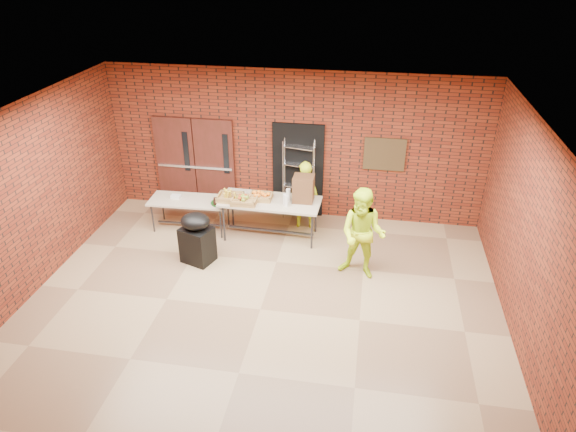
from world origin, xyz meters
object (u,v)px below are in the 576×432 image
object	(u,v)px
covered_grill	(197,238)
volunteer_woman	(305,195)
table_left	(190,202)
coffee_dispenser	(304,189)
volunteer_man	(363,234)
wire_rack	(299,180)
table_right	(270,204)

from	to	relation	value
covered_grill	volunteer_woman	distance (m)	2.47
table_left	volunteer_woman	world-z (taller)	volunteer_woman
covered_grill	volunteer_woman	size ratio (longest dim) A/B	0.67
coffee_dispenser	volunteer_man	distance (m)	1.73
wire_rack	volunteer_woman	xyz separation A→B (m)	(0.19, -0.41, -0.14)
wire_rack	covered_grill	size ratio (longest dim) A/B	1.77
volunteer_woman	table_left	bearing A→B (deg)	10.78
covered_grill	volunteer_man	bearing A→B (deg)	20.58
wire_rack	volunteer_man	world-z (taller)	wire_rack
coffee_dispenser	volunteer_man	xyz separation A→B (m)	(1.23, -1.19, -0.23)
table_right	volunteer_woman	xyz separation A→B (m)	(0.63, 0.53, -0.01)
table_left	table_right	xyz separation A→B (m)	(1.73, -0.04, 0.13)
table_right	covered_grill	distance (m)	1.66
coffee_dispenser	volunteer_woman	bearing A→B (deg)	94.05
wire_rack	covered_grill	world-z (taller)	wire_rack
wire_rack	table_right	distance (m)	1.04
wire_rack	volunteer_man	size ratio (longest dim) A/B	1.04
table_left	coffee_dispenser	distance (m)	2.43
volunteer_man	table_right	bearing A→B (deg)	164.46
covered_grill	volunteer_woman	xyz separation A→B (m)	(1.81, 1.66, 0.24)
covered_grill	table_left	bearing A→B (deg)	134.44
table_right	wire_rack	bearing A→B (deg)	67.10
wire_rack	table_right	xyz separation A→B (m)	(-0.43, -0.94, -0.14)
coffee_dispenser	covered_grill	size ratio (longest dim) A/B	0.53
wire_rack	covered_grill	distance (m)	2.66
wire_rack	table_right	bearing A→B (deg)	-103.52
table_left	volunteer_man	xyz separation A→B (m)	(3.61, -1.12, 0.24)
volunteer_man	volunteer_woman	bearing A→B (deg)	142.30
wire_rack	table_left	xyz separation A→B (m)	(-2.16, -0.90, -0.27)
table_right	covered_grill	size ratio (longest dim) A/B	2.01
coffee_dispenser	covered_grill	bearing A→B (deg)	-146.08
table_left	covered_grill	world-z (taller)	covered_grill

